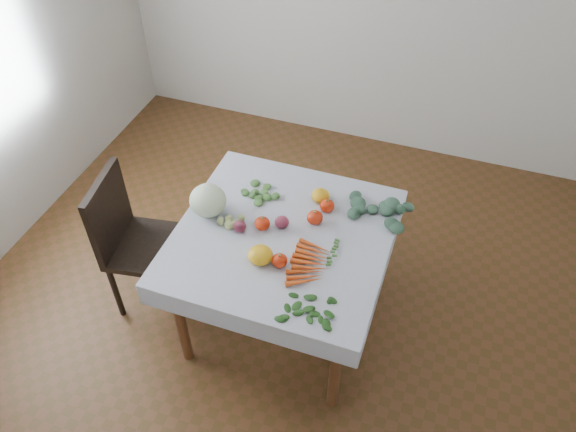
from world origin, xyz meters
name	(u,v)px	position (x,y,z in m)	size (l,w,h in m)	color
ground	(284,318)	(0.00, 0.00, 0.00)	(4.00, 4.00, 0.00)	brown
table	(283,247)	(0.00, 0.00, 0.65)	(1.00, 1.00, 0.75)	brown
tablecloth	(283,235)	(0.00, 0.00, 0.75)	(1.12, 1.12, 0.01)	silver
chair	(132,235)	(-0.90, -0.11, 0.54)	(0.49, 0.49, 0.94)	black
cabbage	(208,200)	(-0.44, 0.02, 0.85)	(0.20, 0.20, 0.18)	#D9F3CB
tomato_a	(315,218)	(0.13, 0.14, 0.79)	(0.09, 0.09, 0.08)	red
tomato_b	(327,206)	(0.17, 0.25, 0.79)	(0.08, 0.08, 0.07)	red
tomato_c	(262,224)	(-0.12, 0.00, 0.79)	(0.08, 0.08, 0.07)	red
tomato_d	(280,261)	(0.06, -0.21, 0.79)	(0.08, 0.08, 0.07)	red
heirloom_back	(320,195)	(0.11, 0.32, 0.79)	(0.10, 0.10, 0.07)	gold
heirloom_front	(260,255)	(-0.04, -0.21, 0.80)	(0.13, 0.13, 0.09)	gold
onion_a	(239,226)	(-0.23, -0.05, 0.79)	(0.07, 0.07, 0.06)	#5C1A30
onion_b	(282,222)	(-0.02, 0.05, 0.79)	(0.08, 0.08, 0.07)	#5C1A30
tomatillo_cluster	(231,220)	(-0.29, -0.01, 0.78)	(0.15, 0.10, 0.05)	#B7C471
carrot_bunch	(310,263)	(0.20, -0.16, 0.77)	(0.19, 0.33, 0.03)	#DD5818
kale_bunch	(375,211)	(0.42, 0.31, 0.78)	(0.34, 0.32, 0.05)	#395E49
basil_bunch	(310,311)	(0.29, -0.43, 0.76)	(0.25, 0.20, 0.01)	#29561B
dill_bunch	(260,194)	(-0.23, 0.25, 0.77)	(0.18, 0.18, 0.02)	#537F3A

